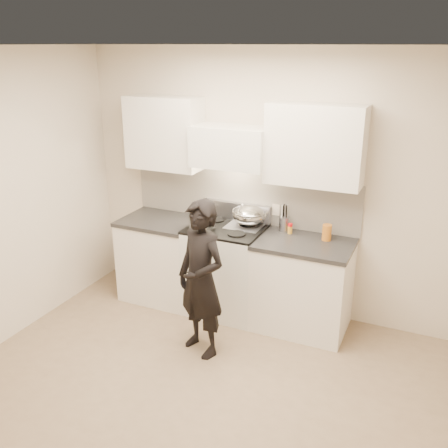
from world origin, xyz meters
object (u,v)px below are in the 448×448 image
Objects in this scene: utensil_crock at (284,223)px; stove at (226,269)px; person at (201,279)px; counter_right at (302,285)px; wok at (250,215)px.

stove is at bearing -159.14° from utensil_crock.
utensil_crock is at bearing 89.16° from person.
counter_right is 2.12× the size of wok.
stove is at bearing -180.00° from counter_right.
counter_right is 0.65m from utensil_crock.
person is at bearing -82.17° from stove.
wok reaches higher than utensil_crock.
person is (-0.72, -0.79, 0.27)m from counter_right.
wok is 1.58× the size of utensil_crock.
utensil_crock is (0.35, 0.06, -0.05)m from wok.
wok is 0.36m from utensil_crock.
person reaches higher than counter_right.
utensil_crock is at bearing 20.86° from stove.
wok is 0.30× the size of person.
counter_right is 0.63× the size of person.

